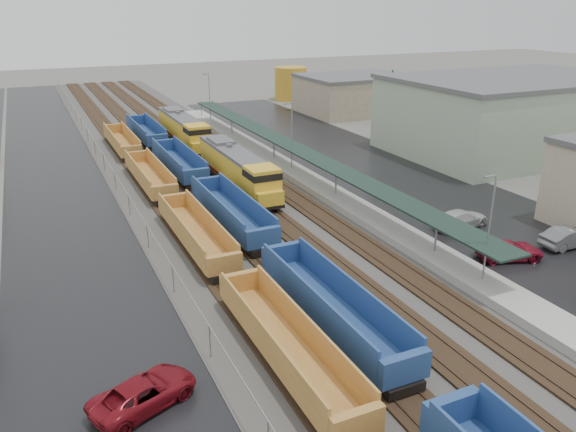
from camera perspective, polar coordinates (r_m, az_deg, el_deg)
name	(u,v)px	position (r m, az deg, el deg)	size (l,w,h in m)	color
ballast_strip	(186,162)	(69.48, -10.33, 5.46)	(20.00, 160.00, 0.08)	#302D2B
trackbed	(186,161)	(69.45, -10.34, 5.55)	(14.60, 160.00, 0.22)	black
west_parking_lot	(54,177)	(67.51, -22.71, 3.69)	(10.00, 160.00, 0.02)	black
east_commuter_lot	(363,164)	(67.94, 7.68, 5.24)	(16.00, 100.00, 0.02)	black
station_platform	(292,167)	(63.30, 0.38, 4.95)	(3.00, 80.00, 8.00)	#9E9B93
chainlink_fence	(105,161)	(65.94, -18.07, 5.36)	(0.08, 160.04, 2.02)	gray
industrial_buildings	(512,122)	(75.67, 21.82, 8.84)	(32.52, 75.30, 9.50)	tan
distant_hills	(196,54)	(225.01, -9.37, 15.90)	(301.00, 140.00, 25.20)	#46523F
tree_east	(391,96)	(78.05, 10.44, 11.95)	(4.40, 4.40, 10.00)	#332316
locomotive_lead	(238,169)	(57.38, -5.10, 4.76)	(2.79, 18.36, 4.16)	black
locomotive_trail	(184,130)	(76.92, -10.55, 8.60)	(2.79, 18.36, 4.16)	black
well_string_yellow	(232,278)	(37.14, -5.72, -6.27)	(2.56, 100.13, 2.27)	#A1702C
well_string_blue	(272,251)	(40.63, -1.65, -3.58)	(2.83, 103.50, 2.51)	navy
storage_tank	(291,83)	(114.35, 0.27, 13.31)	(6.36, 6.36, 6.36)	gold
parked_car_west_c	(144,393)	(28.62, -14.43, -17.03)	(5.24, 2.42, 1.46)	maroon
parked_car_east_b	(510,250)	(45.18, 21.59, -3.28)	(4.93, 2.27, 1.37)	maroon
parked_car_east_c	(461,219)	(50.17, 17.17, -0.27)	(5.21, 2.12, 1.51)	silver
parked_car_east_e	(569,237)	(49.28, 26.68, -1.94)	(4.93, 1.72, 1.62)	#5D5F63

